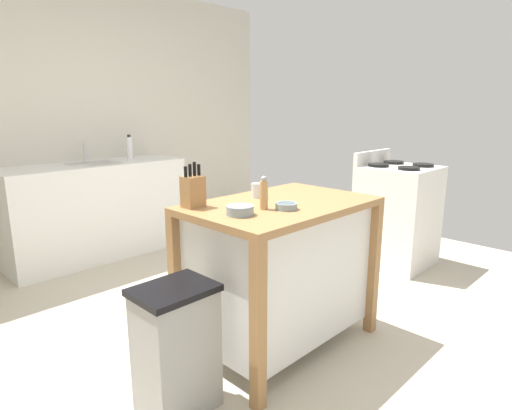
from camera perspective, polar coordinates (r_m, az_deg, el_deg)
name	(u,v)px	position (r m, az deg, el deg)	size (l,w,h in m)	color
ground_plane	(246,344)	(2.77, -1.29, -17.95)	(6.09, 6.09, 0.00)	#BCB29E
wall_back	(60,119)	(4.57, -24.60, 10.30)	(4.98, 0.10, 2.60)	beige
kitchen_island	(280,266)	(2.58, 3.20, -8.11)	(1.10, 0.71, 0.89)	#9E7042
knife_block	(193,191)	(2.34, -8.37, 1.88)	(0.11, 0.09, 0.25)	#9E7042
bowl_ceramic_wide	(240,210)	(2.17, -2.15, -0.67)	(0.14, 0.14, 0.05)	gray
bowl_ceramic_small	(286,206)	(2.29, 4.05, -0.11)	(0.12, 0.12, 0.04)	gray
drinking_cup	(257,190)	(2.58, 0.16, 1.95)	(0.07, 0.07, 0.09)	silver
pepper_grinder	(264,194)	(2.27, 1.04, 1.53)	(0.04, 0.04, 0.18)	tan
trash_bin	(176,349)	(2.15, -10.53, -18.31)	(0.36, 0.28, 0.63)	gray
sink_counter	(97,210)	(4.40, -20.42, -0.58)	(1.67, 0.60, 0.90)	silver
sink_faucet	(85,150)	(4.44, -21.77, 6.76)	(0.02, 0.02, 0.22)	#B7BCC1
bottle_hand_soap	(130,148)	(4.53, -16.44, 7.33)	(0.06, 0.06, 0.24)	white
stove	(397,215)	(4.11, 18.21, -1.24)	(0.60, 0.60, 1.02)	white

